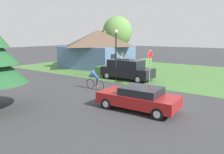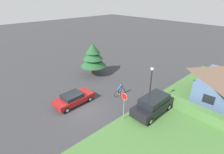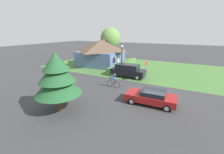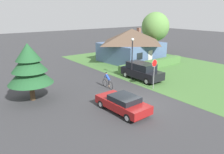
{
  "view_description": "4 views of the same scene",
  "coord_description": "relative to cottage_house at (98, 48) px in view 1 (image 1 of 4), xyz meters",
  "views": [
    {
      "loc": [
        -11.89,
        -5.61,
        4.0
      ],
      "look_at": [
        0.57,
        3.31,
        1.12
      ],
      "focal_mm": 35.0,
      "sensor_mm": 36.0,
      "label": 1
    },
    {
      "loc": [
        13.06,
        -8.15,
        10.98
      ],
      "look_at": [
        -1.2,
        5.19,
        1.74
      ],
      "focal_mm": 28.0,
      "sensor_mm": 36.0,
      "label": 2
    },
    {
      "loc": [
        -14.2,
        -2.73,
        6.29
      ],
      "look_at": [
        -0.42,
        4.54,
        1.53
      ],
      "focal_mm": 24.0,
      "sensor_mm": 36.0,
      "label": 3
    },
    {
      "loc": [
        -11.39,
        -11.55,
        7.22
      ],
      "look_at": [
        0.34,
        3.92,
        1.37
      ],
      "focal_mm": 35.0,
      "sensor_mm": 36.0,
      "label": 4
    }
  ],
  "objects": [
    {
      "name": "cottage_house",
      "position": [
        0.0,
        0.0,
        0.0
      ],
      "size": [
        9.41,
        8.52,
        4.78
      ],
      "rotation": [
        0.0,
        0.0,
        0.09
      ],
      "color": "slate",
      "rests_on": "ground"
    },
    {
      "name": "parked_suv_right",
      "position": [
        -5.61,
        -7.93,
        -1.54
      ],
      "size": [
        2.08,
        4.84,
        1.85
      ],
      "rotation": [
        0.0,
        0.0,
        1.58
      ],
      "color": "black",
      "rests_on": "ground"
    },
    {
      "name": "grass_verge_right",
      "position": [
        0.66,
        -8.83,
        -2.47
      ],
      "size": [
        16.0,
        36.0,
        0.01
      ],
      "primitive_type": "cube",
      "color": "#477538",
      "rests_on": "ground"
    },
    {
      "name": "stop_sign",
      "position": [
        -6.89,
        -10.86,
        -0.44
      ],
      "size": [
        0.69,
        0.07,
        2.91
      ],
      "rotation": [
        0.0,
        0.0,
        3.14
      ],
      "color": "gray",
      "rests_on": "ground"
    },
    {
      "name": "ground_plane",
      "position": [
        -10.77,
        -12.83,
        -2.48
      ],
      "size": [
        140.0,
        140.0,
        0.0
      ],
      "primitive_type": "plane",
      "color": "#38383A"
    },
    {
      "name": "deciduous_tree_right",
      "position": [
        6.99,
        1.71,
        2.21
      ],
      "size": [
        4.7,
        4.7,
        7.16
      ],
      "color": "#4C3823",
      "rests_on": "ground"
    },
    {
      "name": "street_lamp",
      "position": [
        -6.53,
        -7.34,
        0.56
      ],
      "size": [
        0.34,
        0.34,
        4.63
      ],
      "color": "black",
      "rests_on": "ground"
    },
    {
      "name": "hedge_row",
      "position": [
        -0.91,
        -5.19,
        -1.97
      ],
      "size": [
        10.9,
        0.9,
        1.03
      ],
      "primitive_type": "cube",
      "color": "#4C7A3D",
      "rests_on": "ground"
    },
    {
      "name": "sedan_left_lane",
      "position": [
        -12.47,
        -12.93,
        -1.81
      ],
      "size": [
        2.1,
        4.45,
        1.3
      ],
      "rotation": [
        0.0,
        0.0,
        1.61
      ],
      "color": "maroon",
      "rests_on": "ground"
    },
    {
      "name": "cyclist",
      "position": [
        -10.26,
        -7.99,
        -1.75
      ],
      "size": [
        0.44,
        1.73,
        1.56
      ],
      "rotation": [
        0.0,
        0.0,
        1.55
      ],
      "color": "black",
      "rests_on": "ground"
    }
  ]
}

